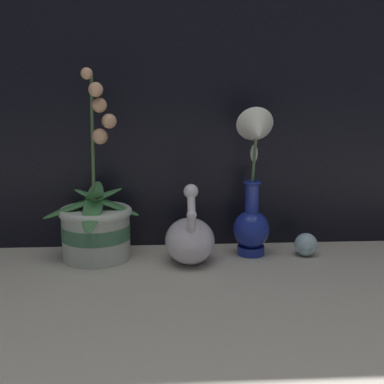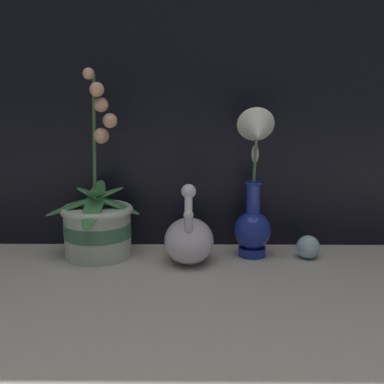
{
  "view_description": "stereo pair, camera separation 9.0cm",
  "coord_description": "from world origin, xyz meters",
  "px_view_note": "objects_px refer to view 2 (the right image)",
  "views": [
    {
      "loc": [
        -0.08,
        -1.14,
        0.43
      ],
      "look_at": [
        -0.01,
        0.12,
        0.17
      ],
      "focal_mm": 50.0,
      "sensor_mm": 36.0,
      "label": 1
    },
    {
      "loc": [
        0.01,
        -1.15,
        0.43
      ],
      "look_at": [
        -0.01,
        0.12,
        0.17
      ],
      "focal_mm": 50.0,
      "sensor_mm": 36.0,
      "label": 2
    }
  ],
  "objects_px": {
    "orchid_potted_plant": "(98,222)",
    "blue_vase": "(254,197)",
    "glass_sphere": "(308,247)",
    "swan_figurine": "(189,238)"
  },
  "relations": [
    {
      "from": "orchid_potted_plant",
      "to": "blue_vase",
      "type": "bearing_deg",
      "value": -1.32
    },
    {
      "from": "blue_vase",
      "to": "glass_sphere",
      "type": "bearing_deg",
      "value": -1.85
    },
    {
      "from": "swan_figurine",
      "to": "glass_sphere",
      "type": "xyz_separation_m",
      "value": [
        0.29,
        0.03,
        -0.03
      ]
    },
    {
      "from": "orchid_potted_plant",
      "to": "glass_sphere",
      "type": "distance_m",
      "value": 0.53
    },
    {
      "from": "swan_figurine",
      "to": "glass_sphere",
      "type": "distance_m",
      "value": 0.3
    },
    {
      "from": "glass_sphere",
      "to": "blue_vase",
      "type": "bearing_deg",
      "value": 178.15
    },
    {
      "from": "orchid_potted_plant",
      "to": "swan_figurine",
      "type": "xyz_separation_m",
      "value": [
        0.23,
        -0.04,
        -0.03
      ]
    },
    {
      "from": "orchid_potted_plant",
      "to": "glass_sphere",
      "type": "relative_size",
      "value": 7.97
    },
    {
      "from": "orchid_potted_plant",
      "to": "blue_vase",
      "type": "relative_size",
      "value": 1.24
    },
    {
      "from": "blue_vase",
      "to": "swan_figurine",
      "type": "bearing_deg",
      "value": -167.65
    }
  ]
}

